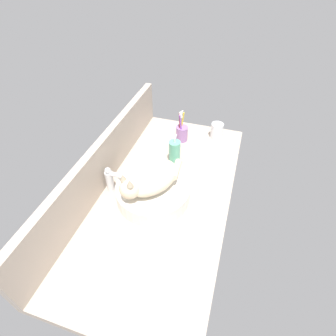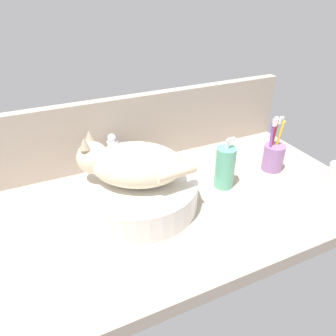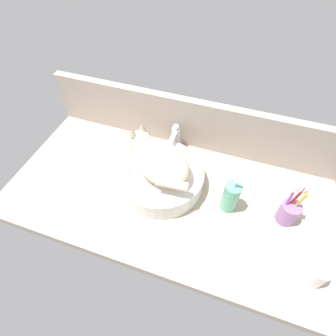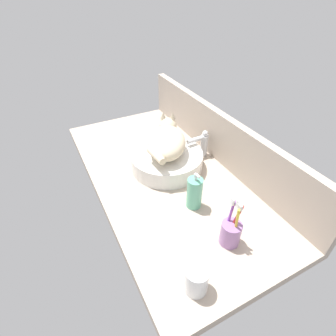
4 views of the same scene
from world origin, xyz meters
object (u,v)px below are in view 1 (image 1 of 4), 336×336
(cat, at_px, (150,178))
(water_glass, at_px, (217,132))
(sink_basin, at_px, (153,192))
(soap_dispenser, at_px, (175,152))
(toothbrush_cup, at_px, (182,133))
(faucet, at_px, (112,179))

(cat, bearing_deg, water_glass, -19.11)
(sink_basin, xyz_separation_m, soap_dispenser, (0.27, -0.02, 0.03))
(sink_basin, bearing_deg, cat, 153.45)
(soap_dispenser, relative_size, toothbrush_cup, 0.88)
(cat, relative_size, faucet, 2.22)
(soap_dispenser, bearing_deg, sink_basin, 175.74)
(toothbrush_cup, bearing_deg, water_glass, -65.19)
(faucet, xyz_separation_m, water_glass, (0.57, -0.39, -0.03))
(sink_basin, relative_size, water_glass, 3.64)
(faucet, distance_m, water_glass, 0.70)
(sink_basin, height_order, soap_dispenser, soap_dispenser)
(cat, height_order, soap_dispenser, cat)
(toothbrush_cup, bearing_deg, sink_basin, 179.50)
(cat, height_order, water_glass, cat)
(cat, relative_size, toothbrush_cup, 1.61)
(sink_basin, distance_m, faucet, 0.20)
(soap_dispenser, bearing_deg, water_glass, -30.76)
(faucet, relative_size, soap_dispenser, 0.83)
(faucet, height_order, water_glass, faucet)
(sink_basin, bearing_deg, toothbrush_cup, -0.50)
(toothbrush_cup, relative_size, water_glass, 2.04)
(water_glass, bearing_deg, sink_basin, 161.06)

